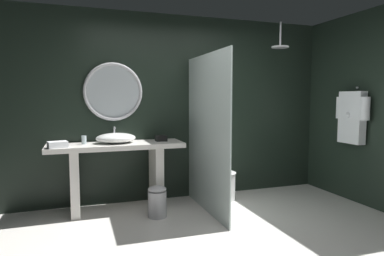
% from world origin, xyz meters
% --- Properties ---
extents(ground_plane, '(5.76, 5.76, 0.00)m').
position_xyz_m(ground_plane, '(0.00, 0.00, 0.00)').
color(ground_plane, silver).
extents(back_wall_panel, '(4.80, 0.10, 2.60)m').
position_xyz_m(back_wall_panel, '(0.00, 1.90, 1.30)').
color(back_wall_panel, black).
rests_on(back_wall_panel, ground_plane).
extents(side_wall_right, '(0.10, 2.47, 2.60)m').
position_xyz_m(side_wall_right, '(2.35, 0.76, 1.30)').
color(side_wall_right, black).
rests_on(side_wall_right, ground_plane).
extents(vanity_counter, '(1.69, 0.53, 0.87)m').
position_xyz_m(vanity_counter, '(-0.87, 1.56, 0.58)').
color(vanity_counter, silver).
rests_on(vanity_counter, ground_plane).
extents(vessel_sink, '(0.50, 0.41, 0.20)m').
position_xyz_m(vessel_sink, '(-0.87, 1.59, 0.93)').
color(vessel_sink, white).
rests_on(vessel_sink, vanity_counter).
extents(tumbler_cup, '(0.06, 0.06, 0.11)m').
position_xyz_m(tumbler_cup, '(-1.26, 1.61, 0.92)').
color(tumbler_cup, silver).
rests_on(tumbler_cup, vanity_counter).
extents(tissue_box, '(0.14, 0.14, 0.08)m').
position_xyz_m(tissue_box, '(-0.28, 1.60, 0.90)').
color(tissue_box, black).
rests_on(tissue_box, vanity_counter).
extents(round_wall_mirror, '(0.77, 0.05, 0.77)m').
position_xyz_m(round_wall_mirror, '(-0.87, 1.81, 1.52)').
color(round_wall_mirror, '#B7B7BC').
extents(shower_glass_panel, '(0.02, 1.40, 1.99)m').
position_xyz_m(shower_glass_panel, '(0.21, 1.15, 0.99)').
color(shower_glass_panel, silver).
rests_on(shower_glass_panel, ground_plane).
extents(rain_shower_head, '(0.24, 0.24, 0.36)m').
position_xyz_m(rain_shower_head, '(1.39, 1.37, 2.18)').
color(rain_shower_head, '#B7B7BC').
extents(hanging_bathrobe, '(0.20, 0.55, 0.78)m').
position_xyz_m(hanging_bathrobe, '(2.21, 0.86, 1.20)').
color(hanging_bathrobe, '#B7B7BC').
extents(toilet, '(0.39, 0.58, 0.51)m').
position_xyz_m(toilet, '(0.59, 1.60, 0.25)').
color(toilet, white).
rests_on(toilet, ground_plane).
extents(waste_bin, '(0.23, 0.23, 0.38)m').
position_xyz_m(waste_bin, '(-0.44, 1.14, 0.19)').
color(waste_bin, '#B7B7BC').
rests_on(waste_bin, ground_plane).
extents(folded_hand_towel, '(0.24, 0.19, 0.07)m').
position_xyz_m(folded_hand_towel, '(-1.56, 1.40, 0.90)').
color(folded_hand_towel, white).
rests_on(folded_hand_towel, vanity_counter).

